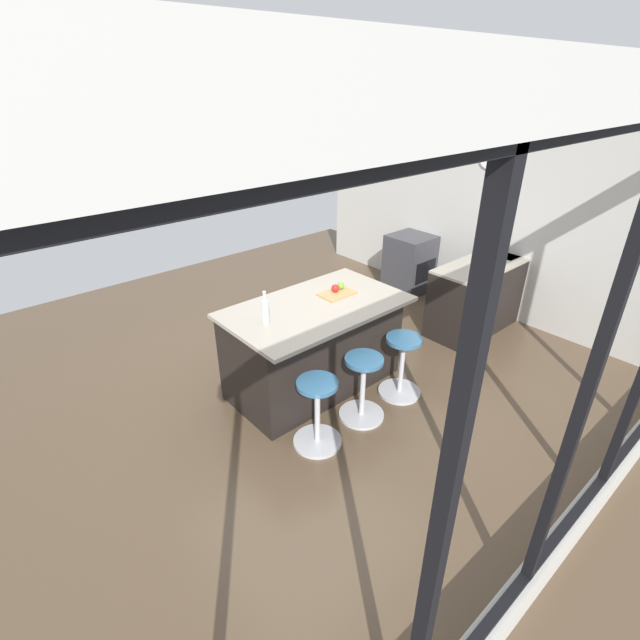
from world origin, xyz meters
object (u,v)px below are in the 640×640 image
at_px(oven_range, 410,263).
at_px(water_bottle, 265,311).
at_px(stool_middle, 363,390).
at_px(cutting_board, 337,294).
at_px(apple_red, 335,288).
at_px(stool_by_window, 401,368).
at_px(apple_green, 341,286).
at_px(stool_near_camera, 317,415).
at_px(kitchen_island, 314,345).

xyz_separation_m(oven_range, water_bottle, (3.31, 0.97, 0.65)).
bearing_deg(stool_middle, cutting_board, -114.28).
bearing_deg(water_bottle, apple_red, -176.56).
bearing_deg(apple_red, stool_by_window, 108.26).
height_order(stool_by_window, stool_middle, same).
xyz_separation_m(apple_green, water_bottle, (1.00, 0.07, 0.07)).
bearing_deg(oven_range, apple_red, 20.93).
distance_m(stool_near_camera, cutting_board, 1.32).
distance_m(kitchen_island, apple_red, 0.62).
bearing_deg(cutting_board, kitchen_island, 0.90).
xyz_separation_m(kitchen_island, apple_green, (-0.42, -0.05, 0.53)).
bearing_deg(kitchen_island, stool_by_window, 128.56).
height_order(kitchen_island, water_bottle, water_bottle).
bearing_deg(apple_green, water_bottle, 4.09).
relative_size(oven_range, apple_red, 10.59).
bearing_deg(stool_by_window, stool_near_camera, 0.00).
distance_m(stool_by_window, water_bottle, 1.55).
height_order(stool_by_window, water_bottle, water_bottle).
height_order(apple_green, water_bottle, water_bottle).
xyz_separation_m(stool_middle, apple_red, (-0.32, -0.74, 0.71)).
relative_size(kitchen_island, stool_near_camera, 2.71).
bearing_deg(oven_range, kitchen_island, 19.25).
distance_m(apple_red, apple_green, 0.10).
height_order(oven_range, kitchen_island, kitchen_island).
distance_m(stool_by_window, apple_green, 1.05).
distance_m(oven_range, cutting_board, 2.63).
xyz_separation_m(stool_middle, apple_green, (-0.42, -0.76, 0.70)).
bearing_deg(stool_by_window, apple_red, -71.74).
relative_size(kitchen_island, apple_red, 22.21).
distance_m(stool_by_window, stool_near_camera, 1.13).
relative_size(apple_green, water_bottle, 0.24).
height_order(oven_range, apple_green, apple_green).
distance_m(stool_middle, cutting_board, 1.02).
bearing_deg(kitchen_island, oven_range, -160.75).
distance_m(kitchen_island, stool_by_window, 0.93).
xyz_separation_m(kitchen_island, stool_near_camera, (0.57, 0.71, -0.17)).
xyz_separation_m(stool_by_window, stool_near_camera, (1.13, 0.00, 0.00)).
height_order(stool_by_window, apple_red, apple_red).
height_order(oven_range, stool_by_window, oven_range).
distance_m(apple_red, water_bottle, 0.91).
height_order(stool_middle, stool_near_camera, same).
relative_size(cutting_board, apple_red, 4.43).
xyz_separation_m(stool_by_window, water_bottle, (1.15, -0.69, 0.77)).
relative_size(stool_by_window, water_bottle, 2.13).
bearing_deg(stool_by_window, kitchen_island, -51.44).
bearing_deg(stool_middle, stool_by_window, 180.00).
xyz_separation_m(cutting_board, water_bottle, (0.91, 0.03, 0.11)).
bearing_deg(oven_range, stool_by_window, 37.63).
height_order(stool_by_window, apple_green, apple_green).
height_order(stool_near_camera, cutting_board, cutting_board).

